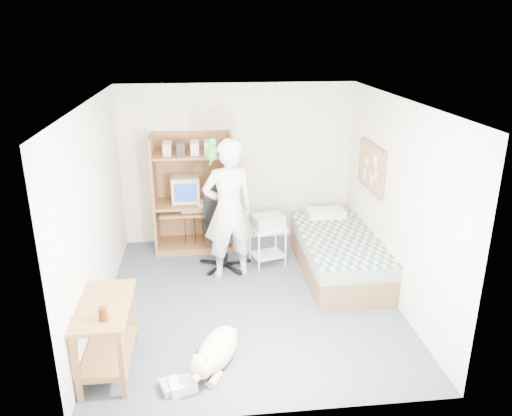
{
  "coord_description": "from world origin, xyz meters",
  "views": [
    {
      "loc": [
        -0.55,
        -5.55,
        3.27
      ],
      "look_at": [
        0.13,
        0.53,
        1.05
      ],
      "focal_mm": 35.0,
      "sensor_mm": 36.0,
      "label": 1
    }
  ],
  "objects_px": {
    "person": "(229,210)",
    "printer_cart": "(268,240)",
    "office_chair": "(224,239)",
    "computer_hutch": "(194,197)",
    "dog": "(215,351)",
    "side_desk": "(106,327)",
    "bed": "(339,254)"
  },
  "relations": [
    {
      "from": "side_desk",
      "to": "office_chair",
      "type": "distance_m",
      "value": 2.56
    },
    {
      "from": "bed",
      "to": "office_chair",
      "type": "distance_m",
      "value": 1.64
    },
    {
      "from": "dog",
      "to": "computer_hutch",
      "type": "bearing_deg",
      "value": 118.64
    },
    {
      "from": "dog",
      "to": "side_desk",
      "type": "bearing_deg",
      "value": -159.48
    },
    {
      "from": "bed",
      "to": "printer_cart",
      "type": "distance_m",
      "value": 1.03
    },
    {
      "from": "computer_hutch",
      "to": "person",
      "type": "bearing_deg",
      "value": -64.86
    },
    {
      "from": "computer_hutch",
      "to": "person",
      "type": "relative_size",
      "value": 0.93
    },
    {
      "from": "person",
      "to": "printer_cart",
      "type": "xyz_separation_m",
      "value": [
        0.57,
        0.3,
        -0.59
      ]
    },
    {
      "from": "person",
      "to": "office_chair",
      "type": "bearing_deg",
      "value": -91.32
    },
    {
      "from": "side_desk",
      "to": "dog",
      "type": "distance_m",
      "value": 1.11
    },
    {
      "from": "person",
      "to": "printer_cart",
      "type": "height_order",
      "value": "person"
    },
    {
      "from": "side_desk",
      "to": "person",
      "type": "relative_size",
      "value": 0.52
    },
    {
      "from": "computer_hutch",
      "to": "printer_cart",
      "type": "xyz_separation_m",
      "value": [
        1.05,
        -0.73,
        -0.44
      ]
    },
    {
      "from": "computer_hutch",
      "to": "side_desk",
      "type": "distance_m",
      "value": 3.08
    },
    {
      "from": "office_chair",
      "to": "printer_cart",
      "type": "height_order",
      "value": "office_chair"
    },
    {
      "from": "side_desk",
      "to": "person",
      "type": "height_order",
      "value": "person"
    },
    {
      "from": "bed",
      "to": "side_desk",
      "type": "xyz_separation_m",
      "value": [
        -2.85,
        -1.82,
        0.21
      ]
    },
    {
      "from": "dog",
      "to": "printer_cart",
      "type": "relative_size",
      "value": 1.76
    },
    {
      "from": "side_desk",
      "to": "dog",
      "type": "bearing_deg",
      "value": -4.1
    },
    {
      "from": "computer_hutch",
      "to": "dog",
      "type": "distance_m",
      "value": 3.09
    },
    {
      "from": "side_desk",
      "to": "printer_cart",
      "type": "distance_m",
      "value": 2.92
    },
    {
      "from": "computer_hutch",
      "to": "dog",
      "type": "xyz_separation_m",
      "value": [
        0.21,
        -3.01,
        -0.64
      ]
    },
    {
      "from": "office_chair",
      "to": "printer_cart",
      "type": "distance_m",
      "value": 0.64
    },
    {
      "from": "office_chair",
      "to": "dog",
      "type": "distance_m",
      "value": 2.33
    },
    {
      "from": "computer_hutch",
      "to": "office_chair",
      "type": "height_order",
      "value": "computer_hutch"
    },
    {
      "from": "dog",
      "to": "printer_cart",
      "type": "height_order",
      "value": "printer_cart"
    },
    {
      "from": "bed",
      "to": "side_desk",
      "type": "bearing_deg",
      "value": -147.5
    },
    {
      "from": "computer_hutch",
      "to": "person",
      "type": "xyz_separation_m",
      "value": [
        0.48,
        -1.02,
        0.15
      ]
    },
    {
      "from": "dog",
      "to": "printer_cart",
      "type": "distance_m",
      "value": 2.44
    },
    {
      "from": "computer_hutch",
      "to": "person",
      "type": "height_order",
      "value": "person"
    },
    {
      "from": "bed",
      "to": "person",
      "type": "height_order",
      "value": "person"
    },
    {
      "from": "bed",
      "to": "office_chair",
      "type": "height_order",
      "value": "office_chair"
    }
  ]
}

